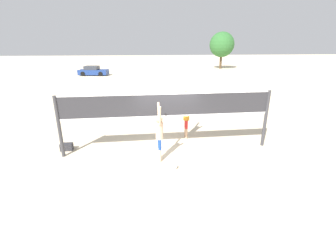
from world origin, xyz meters
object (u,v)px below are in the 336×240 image
player_blocker (186,114)px  volleyball (175,166)px  volleyball_net (168,111)px  gear_bag (67,147)px  player_spiker (159,132)px  tree_left_cluster (222,45)px  parked_car_near (93,71)px

player_blocker → volleyball: player_blocker is taller
volleyball_net → player_blocker: bearing=51.0°
gear_bag → volleyball_net: bearing=-7.4°
volleyball_net → player_spiker: volleyball_net is taller
tree_left_cluster → gear_bag: bearing=-119.1°
player_blocker → gear_bag: bearing=-82.4°
volleyball_net → player_blocker: size_ratio=3.85×
player_blocker → parked_car_near: size_ratio=0.50×
tree_left_cluster → player_blocker: bearing=-112.2°
parked_car_near → tree_left_cluster: (22.43, 7.81, 3.79)m
player_blocker → parked_car_near: bearing=-160.5°
volleyball → tree_left_cluster: size_ratio=0.03×
player_blocker → tree_left_cluster: 35.84m
gear_bag → player_blocker: bearing=7.6°
tree_left_cluster → volleyball: bearing=-112.0°
player_spiker → gear_bag: size_ratio=4.52×
volleyball_net → player_spiker: size_ratio=3.82×
player_spiker → parked_car_near: bearing=15.3°
player_blocker → gear_bag: (-5.29, -0.71, -1.03)m
player_spiker → player_blocker: bearing=-34.7°
player_spiker → volleyball: 1.36m
player_blocker → volleyball: bearing=-19.4°
player_blocker → parked_car_near: 26.77m
volleyball_net → volleyball: 2.23m
parked_car_near → volleyball: bearing=-65.0°
player_blocker → volleyball: (-0.97, -2.76, -1.07)m
player_spiker → gear_bag: (-3.83, 1.39, -1.04)m
gear_bag → parked_car_near: 26.20m
parked_car_near → tree_left_cluster: bearing=28.3°
parked_car_near → player_blocker: bearing=-61.4°
tree_left_cluster → parked_car_near: bearing=-160.8°
volleyball → parked_car_near: (-7.95, 28.00, 0.51)m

